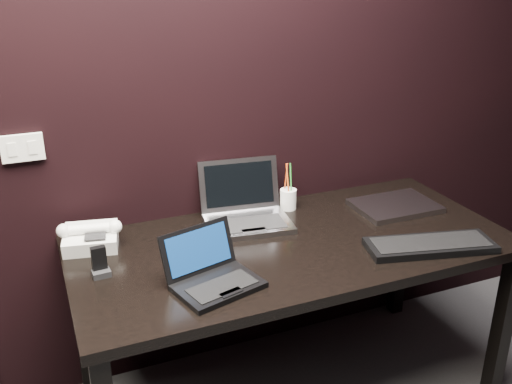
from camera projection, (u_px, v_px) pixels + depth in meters
name	position (u px, v px, depth m)	size (l,w,h in m)	color
wall_back	(183.00, 85.00, 2.24)	(4.00, 4.00, 0.00)	black
wall_switch	(22.00, 148.00, 2.08)	(0.15, 0.02, 0.10)	silver
desk	(292.00, 259.00, 2.25)	(1.70, 0.80, 0.74)	black
netbook	(213.00, 275.00, 1.91)	(0.33, 0.31, 0.18)	black
silver_laptop	(246.00, 213.00, 2.36)	(0.38, 0.35, 0.24)	#949499
ext_keyboard	(430.00, 245.00, 2.16)	(0.51, 0.27, 0.03)	black
closed_laptop	(395.00, 206.00, 2.51)	(0.36, 0.26, 0.02)	#99989D
desk_phone	(91.00, 237.00, 2.16)	(0.25, 0.22, 0.12)	silver
mobile_phone	(100.00, 265.00, 1.97)	(0.06, 0.06, 0.11)	black
pen_cup	(288.00, 198.00, 2.49)	(0.09, 0.09, 0.21)	white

